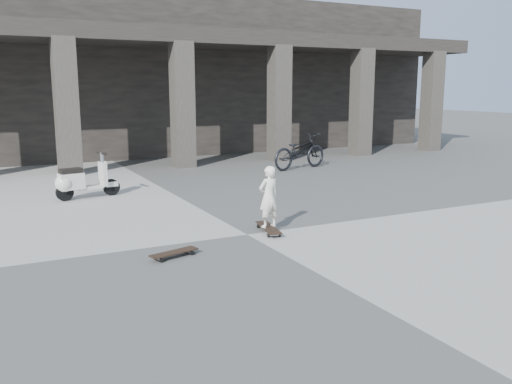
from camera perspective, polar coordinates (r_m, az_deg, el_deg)
name	(u,v)px	position (r m, az deg, el deg)	size (l,w,h in m)	color
ground	(247,235)	(9.60, -0.94, -4.50)	(90.00, 90.00, 0.00)	#4A4A47
colonnade	(94,75)	(22.47, -16.72, 11.69)	(28.00, 8.82, 6.00)	black
longboard	(268,228)	(9.74, 1.32, -3.81)	(0.41, 0.99, 0.10)	black
skateboard_spare	(174,253)	(8.41, -8.63, -6.37)	(0.81, 0.39, 0.09)	black
child	(269,197)	(9.61, 1.34, -0.51)	(0.40, 0.26, 1.11)	silver
scooter	(77,182)	(13.19, -18.33, 1.05)	(1.51, 0.62, 1.06)	black
bicycle	(300,151)	(17.34, 4.61, 4.28)	(0.75, 2.14, 1.12)	black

